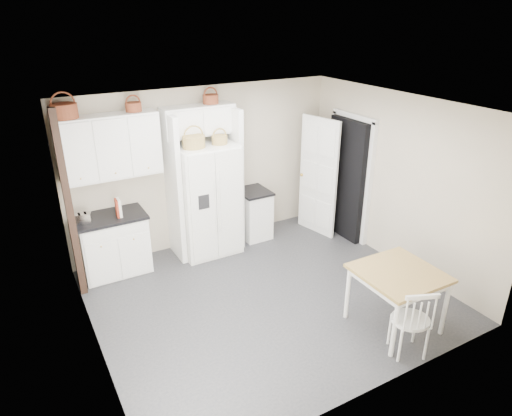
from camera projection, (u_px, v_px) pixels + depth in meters
floor at (267, 296)px, 6.34m from camera, size 4.50×4.50×0.00m
ceiling at (269, 109)px, 5.30m from camera, size 4.50×4.50×0.00m
wall_back at (205, 167)px, 7.42m from camera, size 4.50×0.00×4.50m
wall_left at (85, 253)px, 4.81m from camera, size 0.00×4.00×4.00m
wall_right at (397, 181)px, 6.83m from camera, size 0.00×4.00×4.00m
refrigerator at (207, 199)px, 7.23m from camera, size 0.93×0.75×1.79m
base_cab_left at (114, 245)px, 6.78m from camera, size 0.95×0.60×0.88m
base_cab_right at (254, 215)px, 7.87m from camera, size 0.46×0.56×0.82m
dining_table at (395, 299)px, 5.61m from camera, size 0.95×0.95×0.78m
windsor_chair at (410, 320)px, 5.14m from camera, size 0.56×0.54×0.89m
counter_left at (110, 217)px, 6.59m from camera, size 1.00×0.64×0.04m
counter_right at (254, 192)px, 7.70m from camera, size 0.50×0.59×0.04m
toaster at (83, 219)px, 6.30m from camera, size 0.26×0.20×0.16m
cookbook_red at (117, 208)px, 6.52m from camera, size 0.05×0.17×0.26m
cookbook_cream at (119, 207)px, 6.53m from camera, size 0.05×0.18×0.26m
basket_upper_a at (64, 111)px, 5.92m from camera, size 0.34×0.34×0.20m
basket_upper_c at (134, 107)px, 6.34m from camera, size 0.22×0.22×0.13m
basket_bridge_b at (211, 99)px, 6.86m from camera, size 0.24×0.24×0.14m
basket_fridge_a at (194, 142)px, 6.66m from camera, size 0.34×0.34×0.18m
basket_fridge_b at (220, 140)px, 6.86m from camera, size 0.24×0.24×0.13m
upper_cabinet at (109, 147)px, 6.37m from camera, size 1.40×0.34×0.90m
bridge_cabinet at (198, 120)px, 6.88m from camera, size 1.12×0.34×0.45m
fridge_panel_left at (174, 189)px, 6.94m from camera, size 0.08×0.60×2.30m
fridge_panel_right at (233, 178)px, 7.40m from camera, size 0.08×0.60×2.30m
trim_post at (69, 208)px, 5.91m from camera, size 0.09×0.09×2.60m
doorway_void at (347, 179)px, 7.70m from camera, size 0.18×0.85×2.05m
door_slab at (318, 177)px, 7.81m from camera, size 0.21×0.79×2.05m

